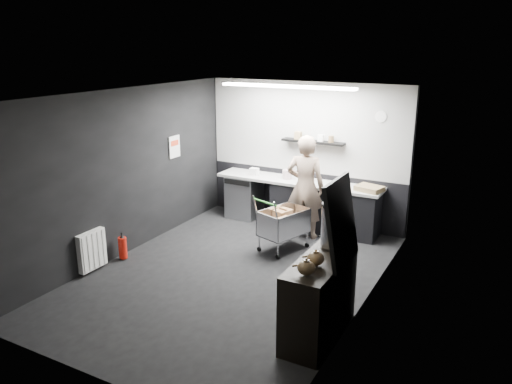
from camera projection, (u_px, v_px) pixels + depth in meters
The scene contains 22 objects.
floor at pixel (232, 275), 7.55m from camera, with size 5.50×5.50×0.00m, color black.
ceiling at pixel (229, 94), 6.77m from camera, with size 5.50×5.50×0.00m, color silver.
wall_back at pixel (305, 154), 9.48m from camera, with size 5.50×5.50×0.00m, color black.
wall_front at pixel (85, 260), 4.84m from camera, with size 5.50×5.50×0.00m, color black.
wall_left at pixel (125, 173), 8.07m from camera, with size 5.50×5.50×0.00m, color black.
wall_right at pixel (367, 211), 6.26m from camera, with size 5.50×5.50×0.00m, color black.
kitchen_wall_panel at pixel (306, 128), 9.32m from camera, with size 3.95×0.02×1.70m, color #B3B2AE.
dado_panel at pixel (304, 196), 9.71m from camera, with size 3.95×0.02×1.00m, color black.
floating_shelf at pixel (313, 142), 9.21m from camera, with size 1.20×0.22×0.04m, color black.
wall_clock at pixel (381, 117), 8.59m from camera, with size 0.20×0.20×0.03m, color white.
poster at pixel (174, 147), 9.10m from camera, with size 0.02×0.30×0.40m, color white.
poster_red_band at pixel (174, 143), 9.08m from camera, with size 0.01×0.22×0.10m, color red.
radiator at pixel (92, 250), 7.57m from camera, with size 0.10×0.50×0.60m, color white.
ceiling_strip at pixel (287, 86), 8.34m from camera, with size 2.40×0.20×0.04m, color white.
prep_counter at pixel (304, 204), 9.40m from camera, with size 3.20×0.61×0.90m.
person at pixel (305, 187), 8.79m from camera, with size 0.68×0.45×1.86m, color beige.
shopping_cart at pixel (283, 224), 8.36m from camera, with size 0.77×1.03×0.96m.
sideboard at pixel (321, 288), 5.85m from camera, with size 0.56×1.30×1.95m.
fire_extinguisher at pixel (123, 247), 8.04m from camera, with size 0.13×0.13×0.44m.
cardboard_box at pixel (369, 188), 8.66m from camera, with size 0.44×0.34×0.09m, color #92774D.
pink_tub at pixel (287, 174), 9.41m from camera, with size 0.18×0.18×0.18m, color beige.
white_container at pixel (254, 172), 9.68m from camera, with size 0.16×0.12×0.14m, color white.
Camera 1 is at (3.57, -5.88, 3.37)m, focal length 35.00 mm.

